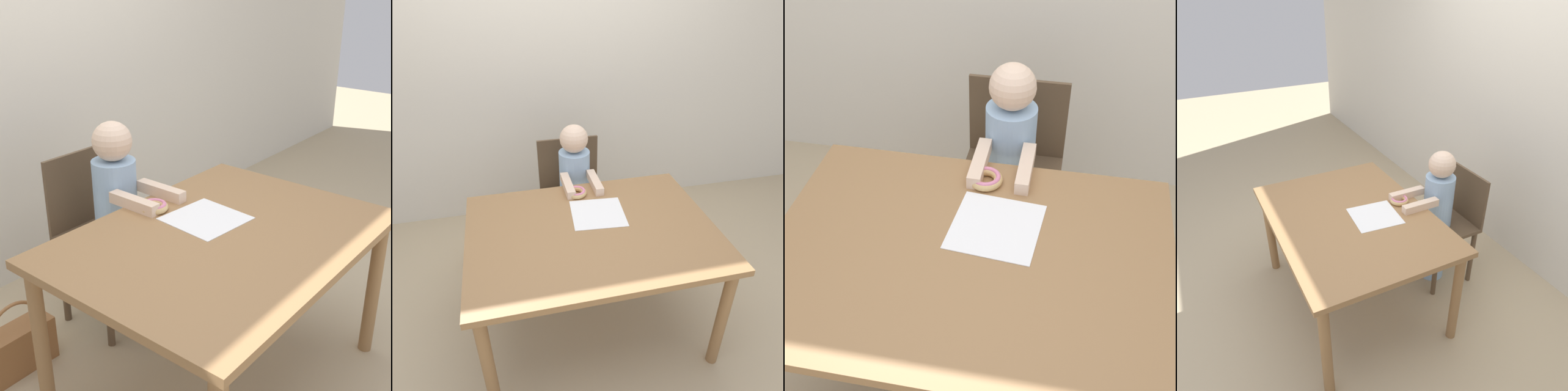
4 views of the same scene
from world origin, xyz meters
The scene contains 7 objects.
ground_plane centered at (0.00, 0.00, 0.00)m, with size 12.00×12.00×0.00m, color tan.
dining_table centered at (0.00, 0.00, 0.63)m, with size 1.30×0.96×0.71m.
chair centered at (0.04, 0.75, 0.47)m, with size 0.43×0.39×0.85m.
child_figure centered at (0.04, 0.64, 0.55)m, with size 0.22×0.44×1.04m.
donut centered at (-0.01, 0.36, 0.73)m, with size 0.13×0.13×0.04m.
napkin centered at (0.07, 0.13, 0.71)m, with size 0.32×0.32×0.00m.
handbag centered at (-0.51, 0.73, 0.12)m, with size 0.33×0.13×0.35m.
Camera 3 is at (0.26, -1.16, 1.97)m, focal length 50.00 mm.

